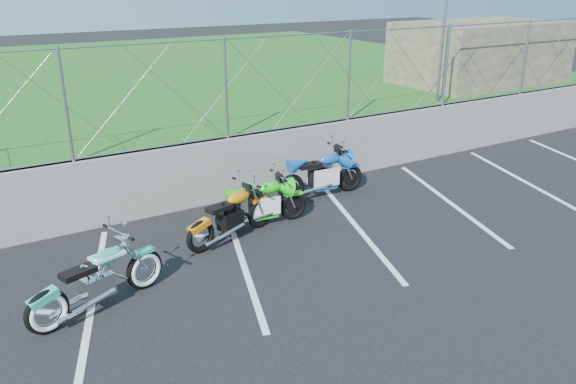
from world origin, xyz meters
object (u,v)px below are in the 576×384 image
cruiser_turquoise (100,281)px  sportbike_blue (322,176)px  naked_orange (232,217)px  sportbike_green (263,205)px

cruiser_turquoise → sportbike_blue: (5.07, 1.97, 0.03)m
cruiser_turquoise → sportbike_blue: cruiser_turquoise is taller
naked_orange → sportbike_green: (0.75, 0.24, -0.01)m
naked_orange → sportbike_green: size_ratio=1.04×
cruiser_turquoise → sportbike_green: size_ratio=1.11×
naked_orange → sportbike_green: 0.78m
cruiser_turquoise → naked_orange: cruiser_turquoise is taller
sportbike_blue → naked_orange: bearing=-156.1°
sportbike_green → sportbike_blue: 1.90m
naked_orange → sportbike_green: bearing=1.9°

